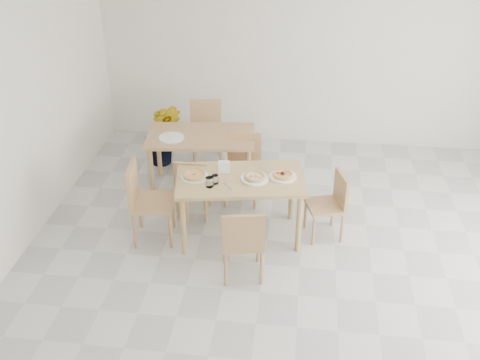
# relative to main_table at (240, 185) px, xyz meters

# --- Properties ---
(main_table) EXTENTS (1.48, 0.99, 0.75)m
(main_table) POSITION_rel_main_table_xyz_m (0.00, 0.00, 0.00)
(main_table) COLOR tan
(main_table) RESTS_ON ground
(chair_south) EXTENTS (0.48, 0.48, 0.84)m
(chair_south) POSITION_rel_main_table_xyz_m (0.12, -0.74, -0.17)
(chair_south) COLOR tan
(chair_south) RESTS_ON ground
(chair_north) EXTENTS (0.42, 0.42, 0.85)m
(chair_north) POSITION_rel_main_table_xyz_m (-0.06, 0.82, -0.17)
(chair_north) COLOR tan
(chair_north) RESTS_ON ground
(chair_west) EXTENTS (0.51, 0.51, 0.92)m
(chair_west) POSITION_rel_main_table_xyz_m (-1.02, -0.17, -0.12)
(chair_west) COLOR tan
(chair_west) RESTS_ON ground
(chair_east) EXTENTS (0.48, 0.48, 0.77)m
(chair_east) POSITION_rel_main_table_xyz_m (1.00, 0.14, -0.21)
(chair_east) COLOR tan
(chair_east) RESTS_ON ground
(plate_margherita) EXTENTS (0.30, 0.30, 0.02)m
(plate_margherita) POSITION_rel_main_table_xyz_m (-0.49, -0.05, 0.10)
(plate_margherita) COLOR white
(plate_margherita) RESTS_ON main_table
(plate_mushroom) EXTENTS (0.30, 0.30, 0.02)m
(plate_mushroom) POSITION_rel_main_table_xyz_m (0.16, -0.01, 0.10)
(plate_mushroom) COLOR white
(plate_mushroom) RESTS_ON main_table
(plate_pepperoni) EXTENTS (0.29, 0.29, 0.02)m
(plate_pepperoni) POSITION_rel_main_table_xyz_m (0.46, 0.07, 0.10)
(plate_pepperoni) COLOR white
(plate_pepperoni) RESTS_ON main_table
(pizza_margherita) EXTENTS (0.27, 0.27, 0.03)m
(pizza_margherita) POSITION_rel_main_table_xyz_m (-0.49, -0.05, 0.12)
(pizza_margherita) COLOR #E9BF6D
(pizza_margherita) RESTS_ON plate_margherita
(pizza_mushroom) EXTENTS (0.25, 0.25, 0.03)m
(pizza_mushroom) POSITION_rel_main_table_xyz_m (0.16, -0.01, 0.12)
(pizza_mushroom) COLOR #E9BF6D
(pizza_mushroom) RESTS_ON plate_mushroom
(pizza_pepperoni) EXTENTS (0.29, 0.29, 0.03)m
(pizza_pepperoni) POSITION_rel_main_table_xyz_m (0.46, 0.07, 0.13)
(pizza_pepperoni) COLOR #E9BF6D
(pizza_pepperoni) RESTS_ON plate_pepperoni
(tumbler_a) EXTENTS (0.08, 0.08, 0.11)m
(tumbler_a) POSITION_rel_main_table_xyz_m (-0.29, -0.22, 0.15)
(tumbler_a) COLOR white
(tumbler_a) RESTS_ON main_table
(tumbler_b) EXTENTS (0.07, 0.07, 0.09)m
(tumbler_b) POSITION_rel_main_table_xyz_m (-0.25, -0.14, 0.14)
(tumbler_b) COLOR white
(tumbler_b) RESTS_ON main_table
(napkin_holder) EXTENTS (0.14, 0.08, 0.15)m
(napkin_holder) POSITION_rel_main_table_xyz_m (-0.18, 0.08, 0.16)
(napkin_holder) COLOR silver
(napkin_holder) RESTS_ON main_table
(fork_a) EXTENTS (0.11, 0.16, 0.01)m
(fork_a) POSITION_rel_main_table_xyz_m (-0.11, -0.18, 0.10)
(fork_a) COLOR silver
(fork_a) RESTS_ON main_table
(fork_b) EXTENTS (0.07, 0.19, 0.01)m
(fork_b) POSITION_rel_main_table_xyz_m (0.22, 0.25, 0.10)
(fork_b) COLOR silver
(fork_b) RESTS_ON main_table
(second_table) EXTENTS (1.40, 0.90, 0.75)m
(second_table) POSITION_rel_main_table_xyz_m (-0.62, 1.01, -0.00)
(second_table) COLOR tan
(second_table) RESTS_ON ground
(chair_back_s) EXTENTS (0.38, 0.38, 0.77)m
(chair_back_s) POSITION_rel_main_table_xyz_m (-0.59, 0.33, -0.21)
(chair_back_s) COLOR tan
(chair_back_s) RESTS_ON ground
(chair_back_n) EXTENTS (0.51, 0.51, 0.86)m
(chair_back_n) POSITION_rel_main_table_xyz_m (-0.69, 1.77, -0.16)
(chair_back_n) COLOR tan
(chair_back_n) RESTS_ON ground
(plate_empty) EXTENTS (0.31, 0.31, 0.02)m
(plate_empty) POSITION_rel_main_table_xyz_m (-0.96, 0.87, 0.10)
(plate_empty) COLOR white
(plate_empty) RESTS_ON second_table
(potted_plant) EXTENTS (0.52, 0.43, 0.91)m
(potted_plant) POSITION_rel_main_table_xyz_m (-1.26, 1.58, -0.20)
(potted_plant) COLOR #1C5E24
(potted_plant) RESTS_ON ground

